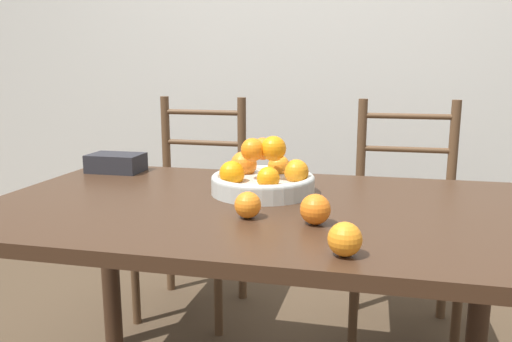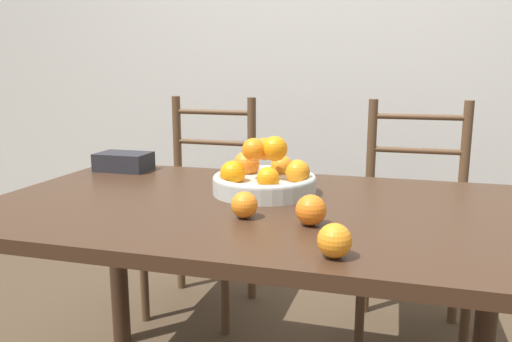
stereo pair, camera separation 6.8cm
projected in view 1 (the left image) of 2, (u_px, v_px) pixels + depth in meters
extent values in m
cube|color=beige|center=(319.00, 32.00, 2.71)|extent=(8.00, 0.06, 2.60)
cube|color=#382316|center=(258.00, 209.00, 1.39)|extent=(1.52, 0.89, 0.03)
cylinder|color=#382316|center=(110.00, 264.00, 1.96)|extent=(0.07, 0.07, 0.69)
cylinder|color=#382316|center=(480.00, 298.00, 1.66)|extent=(0.07, 0.07, 0.69)
cylinder|color=#B2B7B2|center=(263.00, 186.00, 1.50)|extent=(0.31, 0.31, 0.05)
torus|color=#B2B7B2|center=(263.00, 178.00, 1.49)|extent=(0.31, 0.31, 0.02)
sphere|color=orange|center=(296.00, 172.00, 1.46)|extent=(0.07, 0.07, 0.07)
sphere|color=orange|center=(279.00, 166.00, 1.57)|extent=(0.07, 0.07, 0.07)
sphere|color=orange|center=(244.00, 164.00, 1.57)|extent=(0.08, 0.08, 0.08)
sphere|color=orange|center=(232.00, 174.00, 1.44)|extent=(0.07, 0.07, 0.07)
sphere|color=orange|center=(268.00, 178.00, 1.39)|extent=(0.06, 0.06, 0.06)
sphere|color=orange|center=(273.00, 149.00, 1.46)|extent=(0.07, 0.07, 0.07)
sphere|color=orange|center=(263.00, 149.00, 1.48)|extent=(0.07, 0.07, 0.07)
sphere|color=orange|center=(253.00, 150.00, 1.46)|extent=(0.07, 0.07, 0.07)
sphere|color=orange|center=(345.00, 239.00, 0.98)|extent=(0.07, 0.07, 0.07)
sphere|color=orange|center=(248.00, 205.00, 1.24)|extent=(0.07, 0.07, 0.07)
sphere|color=orange|center=(315.00, 209.00, 1.19)|extent=(0.07, 0.07, 0.07)
cylinder|color=#513823|center=(135.00, 273.00, 2.16)|extent=(0.04, 0.04, 0.46)
cylinder|color=#513823|center=(218.00, 283.00, 2.06)|extent=(0.04, 0.04, 0.46)
cylinder|color=#513823|center=(168.00, 196.00, 2.45)|extent=(0.04, 0.04, 0.97)
cylinder|color=#513823|center=(242.00, 201.00, 2.35)|extent=(0.04, 0.04, 0.97)
cube|color=#513823|center=(190.00, 210.00, 2.23)|extent=(0.43, 0.41, 0.04)
cylinder|color=#513823|center=(204.00, 173.00, 2.37)|extent=(0.38, 0.04, 0.02)
cylinder|color=#513823|center=(203.00, 143.00, 2.35)|extent=(0.38, 0.04, 0.02)
cylinder|color=#513823|center=(203.00, 112.00, 2.32)|extent=(0.38, 0.04, 0.02)
cylinder|color=#513823|center=(354.00, 295.00, 1.94)|extent=(0.04, 0.04, 0.46)
cylinder|color=#513823|center=(457.00, 305.00, 1.86)|extent=(0.04, 0.04, 0.46)
cylinder|color=#513823|center=(359.00, 208.00, 2.24)|extent=(0.04, 0.04, 0.97)
cylinder|color=#513823|center=(448.00, 213.00, 2.16)|extent=(0.04, 0.04, 0.97)
cube|color=#513823|center=(405.00, 224.00, 2.03)|extent=(0.42, 0.40, 0.04)
cylinder|color=#513823|center=(404.00, 182.00, 2.17)|extent=(0.38, 0.02, 0.02)
cylinder|color=#513823|center=(406.00, 150.00, 2.14)|extent=(0.38, 0.02, 0.02)
cylinder|color=#513823|center=(408.00, 116.00, 2.12)|extent=(0.38, 0.02, 0.02)
cube|color=#232328|center=(116.00, 163.00, 1.82)|extent=(0.19, 0.13, 0.07)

